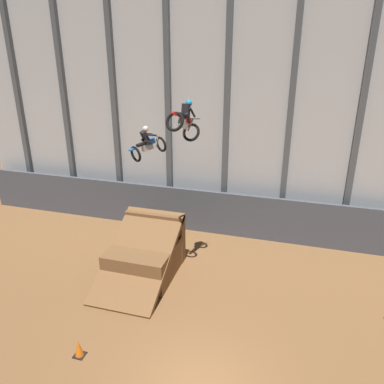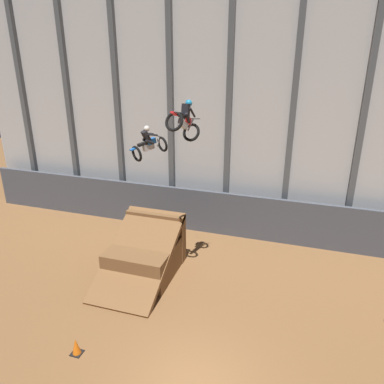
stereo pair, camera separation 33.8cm
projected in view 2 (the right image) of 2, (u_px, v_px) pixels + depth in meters
arena_back_wall at (260, 122)px, 18.17m from camera, size 32.00×0.40×11.84m
lower_barrier at (251, 217)px, 19.18m from camera, size 31.36×0.20×2.35m
dirt_ramp at (146, 253)px, 16.54m from camera, size 2.76×4.49×2.46m
rider_bike_left_air at (149, 144)px, 16.63m from camera, size 1.48×1.76×1.56m
rider_bike_right_air at (184, 121)px, 13.94m from camera, size 1.04×1.79×1.67m
traffic_cone_near_ramp at (76, 347)px, 12.12m from camera, size 0.36×0.36×0.58m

